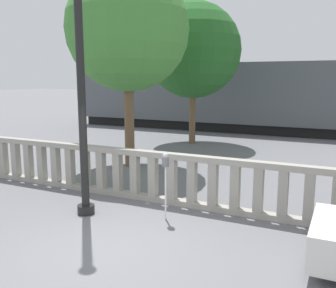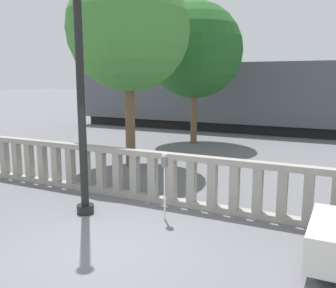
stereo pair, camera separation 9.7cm
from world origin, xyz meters
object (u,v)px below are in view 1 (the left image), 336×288
Objects in this scene: parking_meter at (166,167)px; tree_right at (193,50)px; tree_left at (128,30)px; lamppost at (81,73)px; train_near at (224,95)px.

parking_meter is 10.30m from tree_right.
tree_left is 5.26m from tree_right.
lamppost is 14.94m from train_near.
lamppost is 9.92m from tree_right.
lamppost is 0.97× the size of tree_left.
tree_left reaches higher than parking_meter.
lamppost is at bearing -82.06° from tree_right.
lamppost reaches higher than parking_meter.
tree_left is 1.04× the size of tree_right.
tree_left reaches higher than tree_right.
tree_right is at bearing 87.55° from tree_left.
lamppost is 2.72m from parking_meter.
tree_right is (0.07, -5.07, 2.25)m from train_near.
train_near reaches higher than parking_meter.
tree_left reaches higher than train_near.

